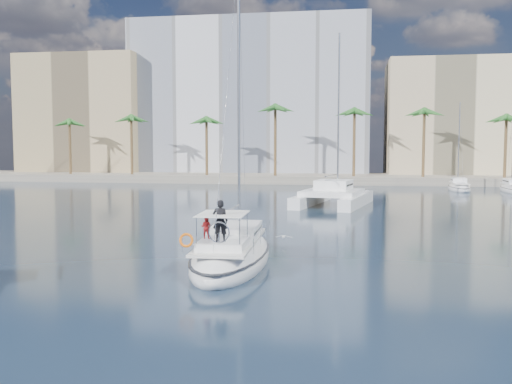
# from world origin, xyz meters

# --- Properties ---
(ground) EXTENTS (160.00, 160.00, 0.00)m
(ground) POSITION_xyz_m (0.00, 0.00, 0.00)
(ground) COLOR black
(ground) RESTS_ON ground
(quay) EXTENTS (120.00, 14.00, 1.20)m
(quay) POSITION_xyz_m (0.00, 61.00, 0.60)
(quay) COLOR gray
(quay) RESTS_ON ground
(building_modern) EXTENTS (42.00, 16.00, 28.00)m
(building_modern) POSITION_xyz_m (-12.00, 73.00, 14.00)
(building_modern) COLOR silver
(building_modern) RESTS_ON ground
(building_tan_left) EXTENTS (22.00, 14.00, 22.00)m
(building_tan_left) POSITION_xyz_m (-42.00, 69.00, 11.00)
(building_tan_left) COLOR tan
(building_tan_left) RESTS_ON ground
(building_beige) EXTENTS (20.00, 14.00, 20.00)m
(building_beige) POSITION_xyz_m (22.00, 70.00, 10.00)
(building_beige) COLOR beige
(building_beige) RESTS_ON ground
(palm_left) EXTENTS (3.60, 3.60, 12.30)m
(palm_left) POSITION_xyz_m (-34.00, 57.00, 10.28)
(palm_left) COLOR brown
(palm_left) RESTS_ON ground
(palm_centre) EXTENTS (3.60, 3.60, 12.30)m
(palm_centre) POSITION_xyz_m (0.00, 57.00, 10.28)
(palm_centre) COLOR brown
(palm_centre) RESTS_ON ground
(main_sloop) EXTENTS (3.90, 11.23, 16.51)m
(main_sloop) POSITION_xyz_m (-0.27, -3.72, 0.52)
(main_sloop) COLOR white
(main_sloop) RESTS_ON ground
(catamaran) EXTENTS (8.11, 12.59, 17.01)m
(catamaran) POSITION_xyz_m (4.03, 25.19, 1.14)
(catamaran) COLOR white
(catamaran) RESTS_ON ground
(seagull) EXTENTS (1.01, 0.44, 0.19)m
(seagull) POSITION_xyz_m (1.61, 2.78, 0.40)
(seagull) COLOR silver
(seagull) RESTS_ON ground
(moored_yacht_a) EXTENTS (3.37, 9.52, 11.90)m
(moored_yacht_a) POSITION_xyz_m (20.00, 47.00, 0.00)
(moored_yacht_a) COLOR white
(moored_yacht_a) RESTS_ON ground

